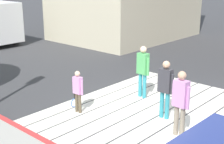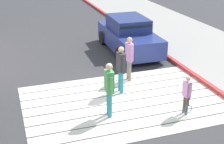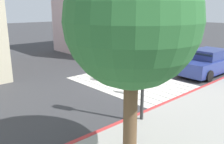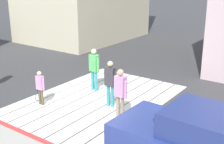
% 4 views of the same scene
% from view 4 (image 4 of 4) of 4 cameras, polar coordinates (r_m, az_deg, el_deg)
% --- Properties ---
extents(ground_plane, '(120.00, 120.00, 0.00)m').
position_cam_4_polar(ground_plane, '(11.23, -2.98, -5.23)').
color(ground_plane, '#38383A').
extents(crosswalk_stripes, '(6.40, 4.35, 0.01)m').
position_cam_4_polar(crosswalk_stripes, '(11.22, -2.98, -5.20)').
color(crosswalk_stripes, silver).
rests_on(crosswalk_stripes, ground).
extents(curb_painted, '(0.16, 40.00, 0.13)m').
position_cam_4_polar(curb_painted, '(9.15, -16.00, -11.15)').
color(curb_painted, '#BC3333').
rests_on(curb_painted, ground).
extents(pedestrian_adult_lead, '(0.23, 0.49, 1.68)m').
position_cam_4_polar(pedestrian_adult_lead, '(11.84, -3.36, 1.02)').
color(pedestrian_adult_lead, teal).
rests_on(pedestrian_adult_lead, ground).
extents(pedestrian_adult_trailing, '(0.23, 0.49, 1.66)m').
position_cam_4_polar(pedestrian_adult_trailing, '(9.42, 1.56, -3.52)').
color(pedestrian_adult_trailing, gray).
rests_on(pedestrian_adult_trailing, ground).
extents(pedestrian_adult_side, '(0.23, 0.48, 1.63)m').
position_cam_4_polar(pedestrian_adult_side, '(10.35, -0.33, -1.59)').
color(pedestrian_adult_side, teal).
rests_on(pedestrian_adult_side, ground).
extents(pedestrian_child_with_racket, '(0.28, 0.39, 1.24)m').
position_cam_4_polar(pedestrian_child_with_racket, '(10.85, -13.27, -2.59)').
color(pedestrian_child_with_racket, brown).
rests_on(pedestrian_child_with_racket, ground).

